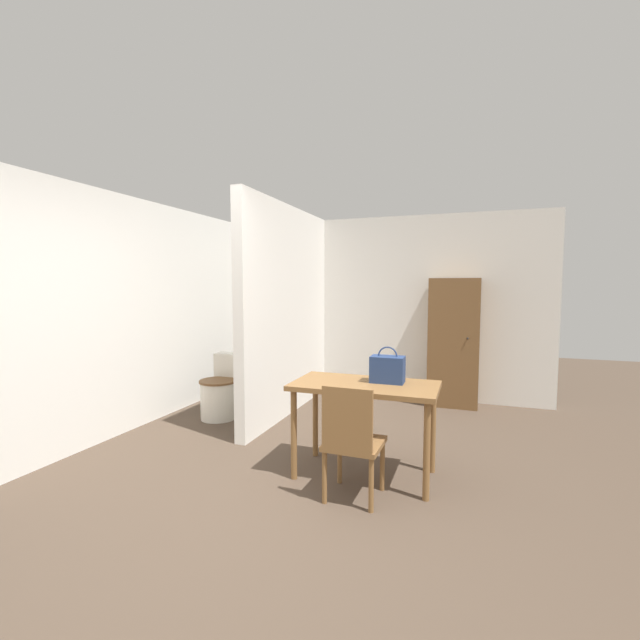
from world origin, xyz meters
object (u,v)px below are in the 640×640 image
Objects in this scene: wooden_chair at (352,439)px; dining_table at (365,395)px; wooden_cabinet at (453,342)px; handbag at (387,369)px; toilet at (221,392)px.

dining_table is at bearing 93.12° from wooden_chair.
wooden_cabinet is at bearing 80.03° from wooden_chair.
handbag is at bearing 29.12° from dining_table.
toilet is 2.47× the size of handbag.
wooden_chair reaches higher than dining_table.
toilet is 2.98m from wooden_cabinet.
toilet is (-1.98, 1.40, -0.16)m from wooden_chair.
wooden_chair reaches higher than toilet.
wooden_cabinet reaches higher than toilet.
wooden_chair is (0.01, -0.44, -0.21)m from dining_table.
wooden_chair is 0.52× the size of wooden_cabinet.
dining_table is 0.49m from wooden_chair.
wooden_chair is at bearing -101.45° from wooden_cabinet.
handbag reaches higher than dining_table.
wooden_chair is 2.91× the size of handbag.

